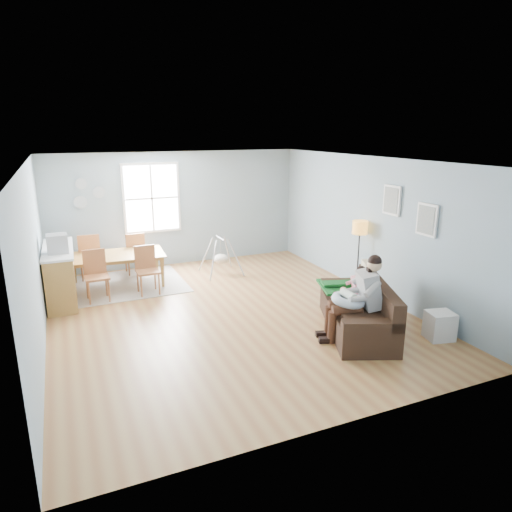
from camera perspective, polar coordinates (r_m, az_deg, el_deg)
name	(u,v)px	position (r m, az deg, el deg)	size (l,w,h in m)	color
room	(226,178)	(7.66, -3.77, 9.76)	(8.40, 9.40, 3.90)	#955D34
window	(152,198)	(10.92, -12.91, 7.06)	(1.32, 0.08, 1.62)	white
pictures	(408,210)	(8.36, 18.52, 5.53)	(0.05, 1.34, 0.74)	white
wall_plates	(87,194)	(10.74, -20.39, 7.32)	(0.67, 0.02, 0.66)	#8D9CA9
sofa	(361,314)	(7.68, 12.93, -7.02)	(1.59, 2.23, 0.83)	black
green_throw	(348,286)	(8.20, 11.38, -3.71)	(0.94, 0.81, 0.04)	#125324
beige_pillow	(367,276)	(8.06, 13.71, -2.49)	(0.14, 0.49, 0.49)	#C1B794
father	(359,295)	(7.23, 12.70, -4.79)	(1.03, 0.66, 1.36)	gray
nursing_pillow	(348,300)	(7.22, 11.44, -5.43)	(0.52, 0.52, 0.14)	silver
infant	(347,294)	(7.22, 11.35, -4.68)	(0.14, 0.37, 0.14)	silver
toddler	(355,286)	(7.70, 12.23, -3.66)	(0.56, 0.40, 0.83)	silver
floor_lamp	(360,233)	(9.23, 12.83, 2.76)	(0.29, 0.29, 1.46)	black
storage_cube	(439,326)	(7.78, 21.93, -8.08)	(0.46, 0.43, 0.44)	white
rug	(119,285)	(10.09, -16.73, -3.53)	(2.67, 2.03, 0.01)	#A19A93
dining_table	(118,270)	(9.99, -16.88, -1.73)	(1.93, 1.07, 0.68)	olive
chair_sw	(96,272)	(9.25, -19.38, -1.87)	(0.46, 0.46, 0.98)	brown
chair_se	(147,266)	(9.37, -13.53, -1.28)	(0.44, 0.44, 0.96)	brown
chair_nw	(90,253)	(10.51, -20.08, 0.30)	(0.48, 0.48, 1.03)	brown
chair_ne	(135,251)	(10.62, -14.88, 0.64)	(0.45, 0.45, 0.97)	brown
counter	(61,274)	(9.50, -23.24, -2.05)	(0.58, 1.85, 1.03)	olive
monitor	(57,243)	(8.99, -23.62, 1.45)	(0.36, 0.34, 0.34)	#A7A7AC
baby_swing	(221,258)	(10.34, -4.41, -0.25)	(0.84, 0.86, 0.85)	#A7A7AC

